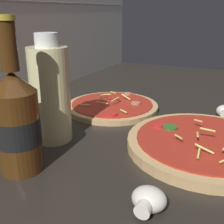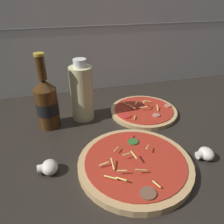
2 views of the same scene
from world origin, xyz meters
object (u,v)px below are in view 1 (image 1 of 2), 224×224
pizza_near (205,144)px  pizza_far (112,106)px  mushroom_right (148,200)px  beer_bottle (17,121)px  oil_bottle (50,93)px

pizza_near → pizza_far: 29.33cm
mushroom_right → pizza_far: bearing=32.1°
pizza_far → beer_bottle: (-34.04, 0.53, 7.94)cm
pizza_far → oil_bottle: bearing=172.4°
beer_bottle → pizza_far: bearing=-0.9°
oil_bottle → pizza_near: bearing=-73.3°
pizza_far → mushroom_right: bearing=-147.9°
pizza_near → mushroom_right: bearing=169.3°
pizza_near → beer_bottle: bearing=127.7°
beer_bottle → mushroom_right: size_ratio=4.93×
pizza_far → mushroom_right: 41.36cm
beer_bottle → oil_bottle: beer_bottle is taller
beer_bottle → oil_bottle: (11.87, 2.44, 1.08)cm
pizza_near → pizza_far: (13.46, 26.06, -0.27)cm
pizza_far → mushroom_right: pizza_far is taller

